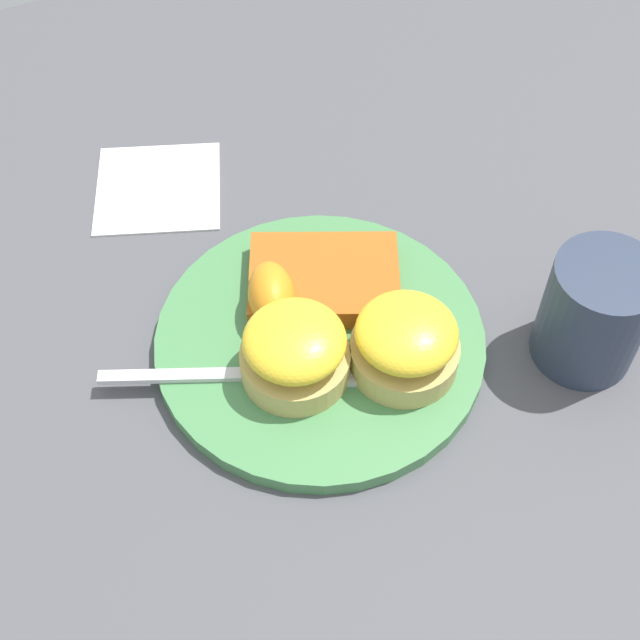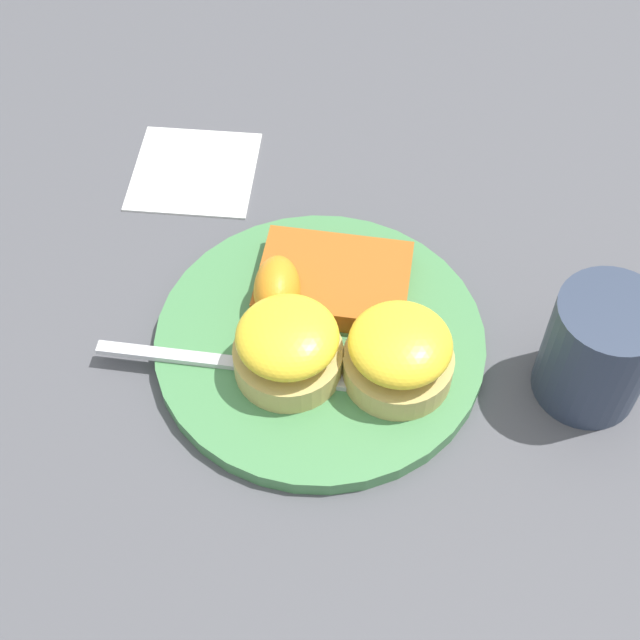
{
  "view_description": "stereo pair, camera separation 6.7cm",
  "coord_description": "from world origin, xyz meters",
  "px_view_note": "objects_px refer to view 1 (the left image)",
  "views": [
    {
      "loc": [
        -0.16,
        -0.37,
        0.57
      ],
      "look_at": [
        0.0,
        0.0,
        0.03
      ],
      "focal_mm": 50.0,
      "sensor_mm": 36.0,
      "label": 1
    },
    {
      "loc": [
        -0.1,
        -0.39,
        0.57
      ],
      "look_at": [
        0.0,
        0.0,
        0.03
      ],
      "focal_mm": 50.0,
      "sensor_mm": 36.0,
      "label": 2
    }
  ],
  "objects_px": {
    "sandwich_benedict_left": "(295,351)",
    "fork": "(273,374)",
    "orange_wedge": "(272,296)",
    "sandwich_benedict_right": "(405,343)",
    "hashbrown_patty": "(324,279)",
    "cup": "(596,312)"
  },
  "relations": [
    {
      "from": "hashbrown_patty",
      "to": "sandwich_benedict_left",
      "type": "bearing_deg",
      "value": -128.77
    },
    {
      "from": "fork",
      "to": "cup",
      "type": "distance_m",
      "value": 0.24
    },
    {
      "from": "sandwich_benedict_left",
      "to": "fork",
      "type": "xyz_separation_m",
      "value": [
        -0.02,
        0.0,
        -0.02
      ]
    },
    {
      "from": "fork",
      "to": "hashbrown_patty",
      "type": "bearing_deg",
      "value": 41.67
    },
    {
      "from": "cup",
      "to": "sandwich_benedict_left",
      "type": "bearing_deg",
      "value": 163.87
    },
    {
      "from": "orange_wedge",
      "to": "sandwich_benedict_left",
      "type": "bearing_deg",
      "value": -94.69
    },
    {
      "from": "sandwich_benedict_right",
      "to": "fork",
      "type": "distance_m",
      "value": 0.1
    },
    {
      "from": "orange_wedge",
      "to": "cup",
      "type": "relative_size",
      "value": 0.55
    },
    {
      "from": "sandwich_benedict_right",
      "to": "fork",
      "type": "relative_size",
      "value": 0.38
    },
    {
      "from": "orange_wedge",
      "to": "cup",
      "type": "xyz_separation_m",
      "value": [
        0.21,
        -0.12,
        0.01
      ]
    },
    {
      "from": "orange_wedge",
      "to": "fork",
      "type": "height_order",
      "value": "orange_wedge"
    },
    {
      "from": "sandwich_benedict_left",
      "to": "fork",
      "type": "bearing_deg",
      "value": 168.71
    },
    {
      "from": "sandwich_benedict_left",
      "to": "cup",
      "type": "relative_size",
      "value": 0.75
    },
    {
      "from": "sandwich_benedict_right",
      "to": "hashbrown_patty",
      "type": "height_order",
      "value": "sandwich_benedict_right"
    },
    {
      "from": "sandwich_benedict_left",
      "to": "fork",
      "type": "relative_size",
      "value": 0.38
    },
    {
      "from": "sandwich_benedict_right",
      "to": "cup",
      "type": "relative_size",
      "value": 0.75
    },
    {
      "from": "hashbrown_patty",
      "to": "cup",
      "type": "height_order",
      "value": "cup"
    },
    {
      "from": "sandwich_benedict_left",
      "to": "orange_wedge",
      "type": "distance_m",
      "value": 0.06
    },
    {
      "from": "sandwich_benedict_left",
      "to": "hashbrown_patty",
      "type": "bearing_deg",
      "value": 51.23
    },
    {
      "from": "sandwich_benedict_left",
      "to": "sandwich_benedict_right",
      "type": "bearing_deg",
      "value": -18.76
    },
    {
      "from": "sandwich_benedict_right",
      "to": "fork",
      "type": "height_order",
      "value": "sandwich_benedict_right"
    },
    {
      "from": "sandwich_benedict_left",
      "to": "orange_wedge",
      "type": "bearing_deg",
      "value": 85.31
    }
  ]
}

